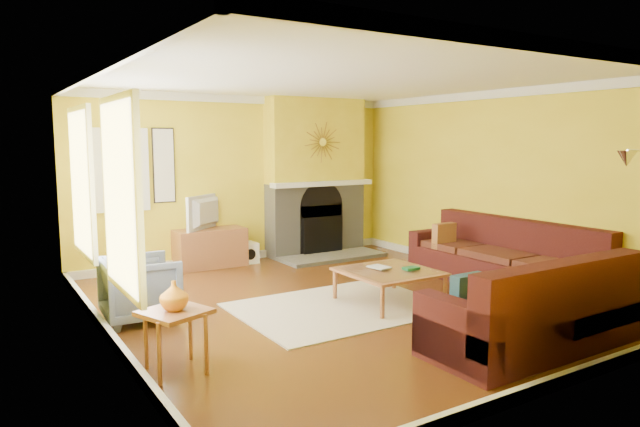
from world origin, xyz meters
TOP-DOWN VIEW (x-y plane):
  - floor at (0.00, 0.00)m, footprint 5.50×6.00m
  - ceiling at (0.00, 0.00)m, footprint 5.50×6.00m
  - wall_back at (0.00, 3.01)m, footprint 5.50×0.02m
  - wall_front at (0.00, -3.01)m, footprint 5.50×0.02m
  - wall_left at (-2.76, 0.00)m, footprint 0.02×6.00m
  - wall_right at (2.76, 0.00)m, footprint 0.02×6.00m
  - baseboard at (0.00, 0.00)m, footprint 5.50×6.00m
  - crown_molding at (0.00, 0.00)m, footprint 5.50×6.00m
  - window_left_near at (-2.72, 1.30)m, footprint 0.06×1.22m
  - window_left_far at (-2.72, -0.60)m, footprint 0.06×1.22m
  - window_back at (-1.90, 2.96)m, footprint 0.82×0.06m
  - wall_art at (-1.25, 2.97)m, footprint 0.34×0.04m
  - fireplace at (1.35, 2.80)m, footprint 1.80×0.40m
  - mantel at (1.35, 2.56)m, footprint 1.92×0.22m
  - hearth at (1.35, 2.25)m, footprint 1.80×0.70m
  - sunburst at (1.35, 2.57)m, footprint 0.70×0.04m
  - rug at (-0.15, -0.20)m, footprint 2.40×1.80m
  - sectional_sofa at (1.16, -0.90)m, footprint 3.18×3.60m
  - coffee_table at (0.47, -0.34)m, footprint 1.06×1.06m
  - media_console at (-0.63, 2.75)m, footprint 1.09×0.49m
  - tv at (-0.63, 2.75)m, footprint 0.81×0.66m
  - subwoofer at (-0.02, 2.73)m, footprint 0.33×0.33m
  - armchair at (-2.27, 0.59)m, footprint 0.82×0.79m
  - side_table at (-2.40, -1.02)m, footprint 0.64×0.64m
  - vase at (-2.40, -1.02)m, footprint 0.25×0.25m
  - book at (0.32, -0.23)m, footprint 0.23×0.29m

SIDE VIEW (x-z plane):
  - floor at x=0.00m, z-range -0.02..0.00m
  - rug at x=-0.15m, z-range 0.00..0.02m
  - hearth at x=1.35m, z-range 0.00..0.06m
  - baseboard at x=0.00m, z-range 0.00..0.12m
  - subwoofer at x=-0.02m, z-range 0.00..0.33m
  - coffee_table at x=0.47m, z-range 0.00..0.42m
  - side_table at x=-2.40m, z-range 0.00..0.55m
  - media_console at x=-0.63m, z-range 0.00..0.60m
  - armchair at x=-2.27m, z-range 0.00..0.72m
  - book at x=0.32m, z-range 0.42..0.44m
  - sectional_sofa at x=1.16m, z-range 0.00..0.90m
  - vase at x=-2.40m, z-range 0.55..0.80m
  - tv at x=-0.63m, z-range 0.60..1.14m
  - mantel at x=1.35m, z-range 1.21..1.29m
  - wall_back at x=0.00m, z-range 0.00..2.70m
  - wall_front at x=0.00m, z-range 0.00..2.70m
  - wall_left at x=-2.76m, z-range 0.00..2.70m
  - wall_right at x=2.76m, z-range 0.00..2.70m
  - fireplace at x=1.35m, z-range 0.00..2.70m
  - window_left_near at x=-2.72m, z-range 0.64..2.36m
  - window_left_far at x=-2.72m, z-range 0.64..2.36m
  - window_back at x=-1.90m, z-range 0.94..2.16m
  - wall_art at x=-1.25m, z-range 1.03..2.17m
  - sunburst at x=1.35m, z-range 1.60..2.30m
  - crown_molding at x=0.00m, z-range 2.58..2.70m
  - ceiling at x=0.00m, z-range 2.70..2.72m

